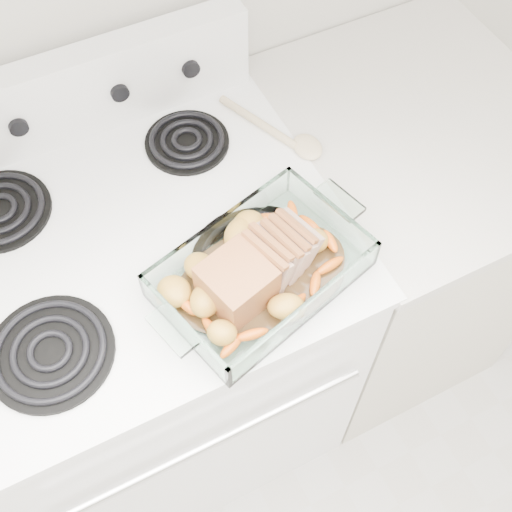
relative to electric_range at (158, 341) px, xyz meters
name	(u,v)px	position (x,y,z in m)	size (l,w,h in m)	color
electric_range	(158,341)	(0.00, 0.00, 0.00)	(0.78, 0.70, 1.12)	white
counter_right	(389,242)	(0.66, 0.00, -0.02)	(0.58, 0.68, 0.93)	beige
baking_dish	(261,274)	(0.18, -0.19, 0.48)	(0.34, 0.23, 0.07)	silver
pork_roast	(250,270)	(0.16, -0.19, 0.51)	(0.21, 0.10, 0.08)	brown
roast_vegetables	(250,256)	(0.17, -0.16, 0.49)	(0.35, 0.19, 0.04)	#D7521E
wooden_spoon	(286,136)	(0.37, 0.08, 0.46)	(0.13, 0.24, 0.02)	beige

